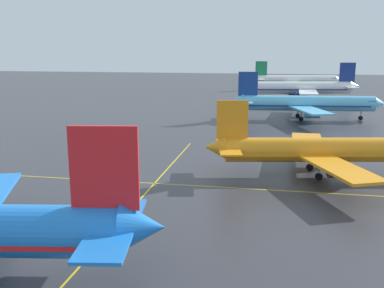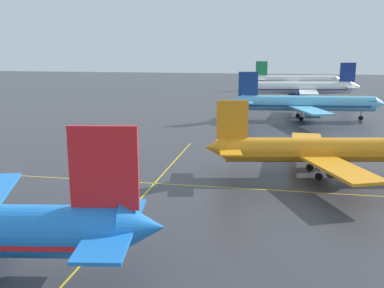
{
  "view_description": "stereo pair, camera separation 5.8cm",
  "coord_description": "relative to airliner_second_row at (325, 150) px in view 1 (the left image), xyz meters",
  "views": [
    {
      "loc": [
        14.87,
        -13.09,
        17.23
      ],
      "look_at": [
        3.96,
        45.49,
        4.24
      ],
      "focal_mm": 41.1,
      "sensor_mm": 36.0,
      "label": 1
    },
    {
      "loc": [
        14.93,
        -13.08,
        17.23
      ],
      "look_at": [
        3.96,
        45.49,
        4.24
      ],
      "focal_mm": 41.1,
      "sensor_mm": 36.0,
      "label": 2
    }
  ],
  "objects": [
    {
      "name": "taxiway_markings",
      "position": [
        -22.07,
        -28.95,
        -3.56
      ],
      "size": [
        147.23,
        92.34,
        0.01
      ],
      "color": "yellow",
      "rests_on": "ground"
    },
    {
      "name": "airliner_far_right_stand",
      "position": [
        1.68,
        131.54,
        0.52
      ],
      "size": [
        38.42,
        32.83,
        11.95
      ],
      "color": "white",
      "rests_on": "ground"
    },
    {
      "name": "airliner_third_row",
      "position": [
        0.68,
        49.84,
        0.42
      ],
      "size": [
        37.51,
        32.17,
        11.65
      ],
      "color": "#5BB7E5",
      "rests_on": "ground"
    },
    {
      "name": "airliner_second_row",
      "position": [
        0.0,
        0.0,
        0.0
      ],
      "size": [
        33.46,
        28.48,
        10.43
      ],
      "color": "orange",
      "rests_on": "ground"
    },
    {
      "name": "airliner_far_left_stand",
      "position": [
        1.34,
        90.82,
        0.75
      ],
      "size": [
        40.55,
        34.54,
        12.64
      ],
      "color": "white",
      "rests_on": "ground"
    }
  ]
}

